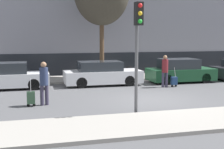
% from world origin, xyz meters
% --- Properties ---
extents(ground_plane, '(80.00, 80.00, 0.00)m').
position_xyz_m(ground_plane, '(0.00, 0.00, 0.00)').
color(ground_plane, '#4C4C4F').
extents(sidewalk_near, '(28.00, 2.50, 0.12)m').
position_xyz_m(sidewalk_near, '(0.00, -3.75, 0.06)').
color(sidewalk_near, gray).
rests_on(sidewalk_near, ground_plane).
extents(sidewalk_far, '(28.00, 3.00, 0.12)m').
position_xyz_m(sidewalk_far, '(0.00, 7.00, 0.06)').
color(sidewalk_far, gray).
rests_on(sidewalk_far, ground_plane).
extents(parked_car_0, '(4.30, 1.70, 1.41)m').
position_xyz_m(parked_car_0, '(-6.38, 4.58, 0.66)').
color(parked_car_0, silver).
rests_on(parked_car_0, ground_plane).
extents(parked_car_1, '(4.38, 1.74, 1.37)m').
position_xyz_m(parked_car_1, '(-1.17, 4.54, 0.65)').
color(parked_car_1, silver).
rests_on(parked_car_1, ground_plane).
extents(parked_car_2, '(3.98, 1.82, 1.43)m').
position_xyz_m(parked_car_2, '(3.70, 4.45, 0.67)').
color(parked_car_2, '#194728').
rests_on(parked_car_2, ground_plane).
extents(pedestrian_left, '(0.34, 0.34, 1.78)m').
position_xyz_m(pedestrian_left, '(-4.63, 0.07, 1.02)').
color(pedestrian_left, '#383347').
rests_on(pedestrian_left, ground_plane).
extents(trolley_left, '(0.34, 0.29, 1.15)m').
position_xyz_m(trolley_left, '(-5.16, -0.06, 0.36)').
color(trolley_left, '#335138').
rests_on(trolley_left, ground_plane).
extents(pedestrian_right, '(0.35, 0.34, 1.77)m').
position_xyz_m(pedestrian_right, '(2.01, 2.96, 1.01)').
color(pedestrian_right, '#383347').
rests_on(pedestrian_right, ground_plane).
extents(trolley_right, '(0.34, 0.29, 1.10)m').
position_xyz_m(trolley_right, '(2.56, 2.92, 0.34)').
color(trolley_right, navy).
rests_on(trolley_right, ground_plane).
extents(traffic_light, '(0.28, 0.47, 3.98)m').
position_xyz_m(traffic_light, '(-1.48, -2.36, 2.83)').
color(traffic_light, '#515154').
rests_on(traffic_light, ground_plane).
extents(parked_bicycle, '(1.77, 0.06, 0.96)m').
position_xyz_m(parked_bicycle, '(0.64, 6.62, 0.49)').
color(parked_bicycle, black).
rests_on(parked_bicycle, sidewalk_far).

